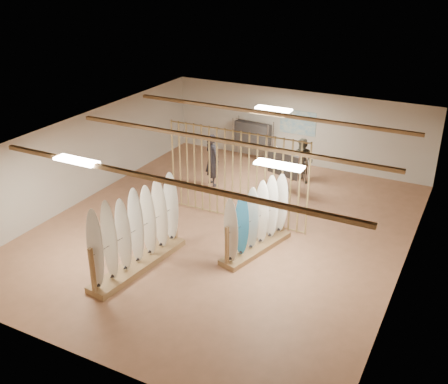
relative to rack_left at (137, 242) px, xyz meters
The scene contains 16 objects.
floor 3.06m from the rack_left, 70.09° to the left, with size 12.00×12.00×0.00m, color #A97251.
ceiling 3.61m from the rack_left, 70.09° to the left, with size 12.00×12.00×0.00m, color #9A9791.
wall_back 8.87m from the rack_left, 83.44° to the left, with size 12.00×12.00×0.00m, color beige.
wall_front 3.43m from the rack_left, 72.51° to the right, with size 12.00×12.00×0.00m, color beige.
wall_left 4.91m from the rack_left, 145.02° to the left, with size 12.00×12.00×0.00m, color beige.
wall_right 6.66m from the rack_left, 24.91° to the left, with size 12.00×12.00×0.00m, color beige.
ceiling_slats 3.56m from the rack_left, 70.09° to the left, with size 9.50×6.12×0.10m, color olive.
light_panels 3.57m from the rack_left, 70.09° to the left, with size 1.20×0.35×0.06m, color white.
bamboo_partition 3.79m from the rack_left, 74.28° to the left, with size 4.45×0.05×2.78m.
poster 8.87m from the rack_left, 83.42° to the left, with size 1.40×0.03×0.90m, color teal.
rack_left is the anchor object (origin of this frame).
rack_right 3.16m from the rack_left, 42.67° to the left, with size 1.15×2.53×2.00m.
clothing_rack_a 8.22m from the rack_left, 93.87° to the left, with size 1.52×0.53×1.64m.
clothing_rack_b 6.46m from the rack_left, 76.26° to the left, with size 1.30×0.70×1.45m.
shopper_a 5.57m from the rack_left, 98.70° to the left, with size 0.76×0.51×2.07m, color #292830.
shopper_b 7.31m from the rack_left, 75.34° to the left, with size 0.87×0.68×1.81m, color #353328.
Camera 1 is at (6.17, -11.92, 7.36)m, focal length 42.00 mm.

